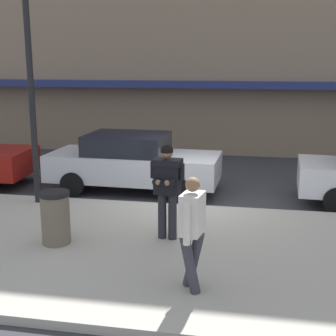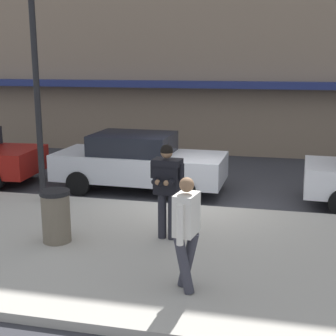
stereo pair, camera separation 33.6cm
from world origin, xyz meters
The scene contains 8 objects.
ground_plane centered at (0.00, 0.00, 0.00)m, with size 80.00×80.00×0.00m, color #333338.
sidewalk centered at (1.00, -2.85, 0.07)m, with size 32.00×5.30×0.14m, color #A8A399.
curb_paint_line centered at (1.00, 0.05, 0.00)m, with size 28.00×0.12×0.01m, color silver.
parked_sedan_mid centered at (-1.79, 1.22, 0.79)m, with size 4.56×2.04×1.54m.
man_texting_on_phone centered at (-0.17, -2.41, 1.25)m, with size 0.65×0.61×1.81m.
pedestrian_in_light_coat centered at (0.55, -4.32, 1.11)m, with size 0.38×0.59×1.70m.
street_lamp_post centered at (-3.63, -0.65, 3.14)m, with size 0.36×0.36×4.88m.
trash_bin centered at (-2.13, -2.99, 0.63)m, with size 0.55×0.55×0.98m.
Camera 2 is at (1.69, -10.51, 3.41)m, focal length 50.00 mm.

